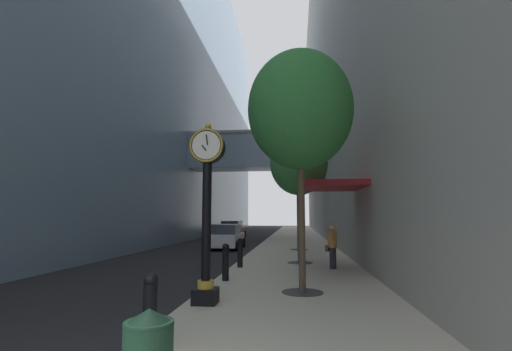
% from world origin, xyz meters
% --- Properties ---
extents(ground_plane, '(110.00, 110.00, 0.00)m').
position_xyz_m(ground_plane, '(0.00, 27.00, 0.00)').
color(ground_plane, black).
rests_on(ground_plane, ground).
extents(sidewalk_right, '(5.22, 80.00, 0.14)m').
position_xyz_m(sidewalk_right, '(2.61, 30.00, 0.07)').
color(sidewalk_right, '#BCB29E').
rests_on(sidewalk_right, ground).
extents(building_block_left, '(21.32, 80.00, 34.48)m').
position_xyz_m(building_block_left, '(-11.25, 30.00, 17.19)').
color(building_block_left, '#758EA8').
rests_on(building_block_left, ground).
extents(building_block_right, '(9.00, 80.00, 37.32)m').
position_xyz_m(building_block_right, '(9.72, 30.00, 18.66)').
color(building_block_right, gray).
rests_on(building_block_right, ground).
extents(street_clock, '(0.84, 0.55, 4.28)m').
position_xyz_m(street_clock, '(0.52, 5.79, 2.48)').
color(street_clock, black).
rests_on(street_clock, sidewalk_right).
extents(bollard_nearest, '(0.22, 0.22, 1.16)m').
position_xyz_m(bollard_nearest, '(0.40, 2.78, 0.74)').
color(bollard_nearest, black).
rests_on(bollard_nearest, sidewalk_right).
extents(bollard_third, '(0.22, 0.22, 1.16)m').
position_xyz_m(bollard_third, '(0.40, 8.89, 0.74)').
color(bollard_third, black).
rests_on(bollard_third, sidewalk_right).
extents(bollard_fourth, '(0.22, 0.22, 1.16)m').
position_xyz_m(bollard_fourth, '(0.40, 11.94, 0.74)').
color(bollard_fourth, black).
rests_on(bollard_fourth, sidewalk_right).
extents(street_tree_near, '(2.93, 2.93, 6.68)m').
position_xyz_m(street_tree_near, '(2.78, 7.30, 5.11)').
color(street_tree_near, '#333335').
rests_on(street_tree_near, sidewalk_right).
extents(street_tree_mid_near, '(2.58, 2.58, 5.91)m').
position_xyz_m(street_tree_mid_near, '(2.78, 13.59, 4.55)').
color(street_tree_mid_near, '#333335').
rests_on(street_tree_mid_near, sidewalk_right).
extents(street_tree_mid_far, '(2.67, 2.67, 6.50)m').
position_xyz_m(street_tree_mid_far, '(2.78, 19.89, 5.08)').
color(street_tree_mid_far, '#333335').
rests_on(street_tree_mid_far, sidewalk_right).
extents(pedestrian_walking, '(0.52, 0.47, 1.71)m').
position_xyz_m(pedestrian_walking, '(4.02, 11.90, 1.04)').
color(pedestrian_walking, '#23232D').
rests_on(pedestrian_walking, sidewalk_right).
extents(storefront_awning, '(2.40, 3.60, 3.30)m').
position_xyz_m(storefront_awning, '(3.98, 11.88, 3.28)').
color(storefront_awning, maroon).
rests_on(storefront_awning, sidewalk_right).
extents(car_white_near, '(2.13, 4.03, 1.63)m').
position_xyz_m(car_white_near, '(-2.00, 21.43, 0.79)').
color(car_white_near, silver).
rests_on(car_white_near, ground).
extents(car_red_mid, '(2.22, 4.57, 1.70)m').
position_xyz_m(car_red_mid, '(-3.65, 33.42, 0.82)').
color(car_red_mid, '#AD191E').
rests_on(car_red_mid, ground).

